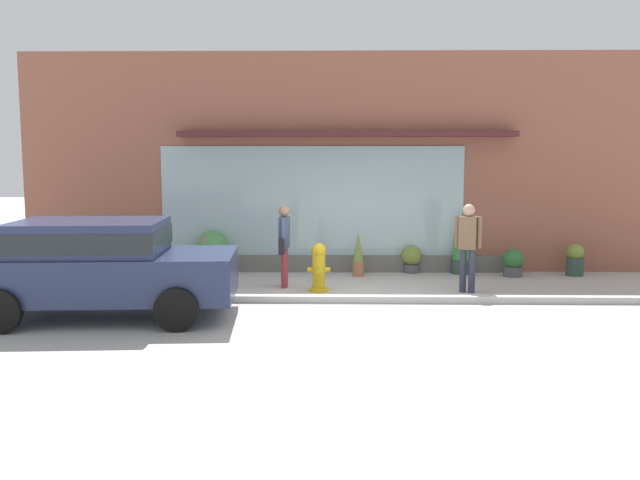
{
  "coord_description": "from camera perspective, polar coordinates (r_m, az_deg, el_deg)",
  "views": [
    {
      "loc": [
        -0.31,
        -11.88,
        2.49
      ],
      "look_at": [
        -0.54,
        1.2,
        0.91
      ],
      "focal_mm": 38.84,
      "sensor_mm": 36.0,
      "label": 1
    }
  ],
  "objects": [
    {
      "name": "ground_plane",
      "position": [
        12.14,
        2.45,
        -4.94
      ],
      "size": [
        60.0,
        60.0,
        0.0
      ],
      "primitive_type": "plane",
      "color": "#B2AFA8"
    },
    {
      "name": "curb_strip",
      "position": [
        11.94,
        2.47,
        -4.86
      ],
      "size": [
        14.0,
        0.24,
        0.12
      ],
      "primitive_type": "cube",
      "color": "#B2B2AD",
      "rests_on": "ground_plane"
    },
    {
      "name": "storefront",
      "position": [
        15.07,
        2.14,
        6.19
      ],
      "size": [
        14.0,
        0.81,
        4.7
      ],
      "color": "#935642",
      "rests_on": "ground_plane"
    },
    {
      "name": "fire_hydrant",
      "position": [
        12.81,
        -0.1,
        -2.26
      ],
      "size": [
        0.43,
        0.4,
        0.9
      ],
      "color": "gold",
      "rests_on": "ground_plane"
    },
    {
      "name": "pedestrian_with_handbag",
      "position": [
        13.14,
        -2.98,
        -0.05
      ],
      "size": [
        0.21,
        0.66,
        1.57
      ],
      "rotation": [
        0.0,
        0.0,
        4.68
      ],
      "color": "#8E333D",
      "rests_on": "ground_plane"
    },
    {
      "name": "pedestrian_passerby",
      "position": [
        12.91,
        12.11,
        -0.08
      ],
      "size": [
        0.46,
        0.31,
        1.63
      ],
      "rotation": [
        0.0,
        0.0,
        2.71
      ],
      "color": "#333847",
      "rests_on": "ground_plane"
    },
    {
      "name": "parked_car_navy",
      "position": [
        11.21,
        -17.75,
        -1.76
      ],
      "size": [
        4.12,
        2.25,
        1.52
      ],
      "rotation": [
        0.0,
        0.0,
        0.07
      ],
      "color": "navy",
      "rests_on": "ground_plane"
    },
    {
      "name": "potted_plant_doorstep",
      "position": [
        14.97,
        15.61,
        -1.8
      ],
      "size": [
        0.44,
        0.44,
        0.58
      ],
      "color": "#4C4C51",
      "rests_on": "ground_plane"
    },
    {
      "name": "potted_plant_window_left",
      "position": [
        15.02,
        7.54,
        -1.5
      ],
      "size": [
        0.44,
        0.44,
        0.59
      ],
      "color": "#4C4C51",
      "rests_on": "ground_plane"
    },
    {
      "name": "potted_plant_window_right",
      "position": [
        15.47,
        20.27,
        -1.54
      ],
      "size": [
        0.36,
        0.36,
        0.67
      ],
      "color": "#33473D",
      "rests_on": "ground_plane"
    },
    {
      "name": "potted_plant_corner_tall",
      "position": [
        15.26,
        -16.9,
        -0.55
      ],
      "size": [
        0.49,
        0.49,
        1.24
      ],
      "color": "#B7B2A3",
      "rests_on": "ground_plane"
    },
    {
      "name": "potted_plant_by_entrance",
      "position": [
        14.97,
        -8.85,
        -0.86
      ],
      "size": [
        0.66,
        0.66,
        0.92
      ],
      "color": "#4C4C51",
      "rests_on": "ground_plane"
    },
    {
      "name": "potted_plant_window_center",
      "position": [
        15.04,
        11.62,
        -0.2
      ],
      "size": [
        0.44,
        0.44,
        1.39
      ],
      "color": "#33473D",
      "rests_on": "ground_plane"
    },
    {
      "name": "potted_plant_near_hydrant",
      "position": [
        14.46,
        3.17,
        -1.26
      ],
      "size": [
        0.24,
        0.24,
        0.93
      ],
      "color": "#9E6042",
      "rests_on": "ground_plane"
    }
  ]
}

